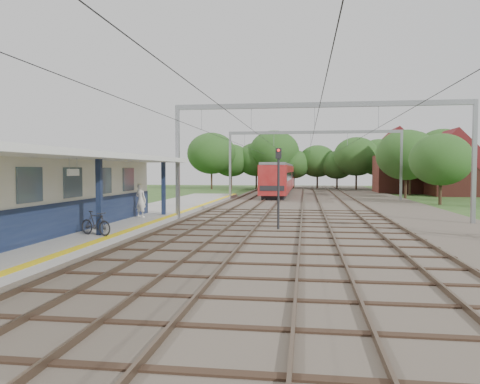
{
  "coord_description": "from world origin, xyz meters",
  "views": [
    {
      "loc": [
        2.69,
        -12.61,
        3.1
      ],
      "look_at": [
        -1.65,
        18.43,
        1.6
      ],
      "focal_mm": 35.0,
      "sensor_mm": 36.0,
      "label": 1
    }
  ],
  "objects_px": {
    "bicycle": "(96,223)",
    "signal_post": "(278,180)",
    "train": "(281,177)",
    "person": "(141,200)"
  },
  "relations": [
    {
      "from": "bicycle",
      "to": "signal_post",
      "type": "bearing_deg",
      "value": -33.03
    },
    {
      "from": "train",
      "to": "person",
      "type": "bearing_deg",
      "value": -99.56
    },
    {
      "from": "person",
      "to": "signal_post",
      "type": "height_order",
      "value": "signal_post"
    },
    {
      "from": "bicycle",
      "to": "train",
      "type": "distance_m",
      "value": 44.71
    },
    {
      "from": "person",
      "to": "bicycle",
      "type": "distance_m",
      "value": 7.49
    },
    {
      "from": "bicycle",
      "to": "train",
      "type": "height_order",
      "value": "train"
    },
    {
      "from": "person",
      "to": "signal_post",
      "type": "relative_size",
      "value": 0.47
    },
    {
      "from": "person",
      "to": "train",
      "type": "bearing_deg",
      "value": -76.66
    },
    {
      "from": "bicycle",
      "to": "train",
      "type": "bearing_deg",
      "value": 15.19
    },
    {
      "from": "train",
      "to": "signal_post",
      "type": "height_order",
      "value": "signal_post"
    }
  ]
}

